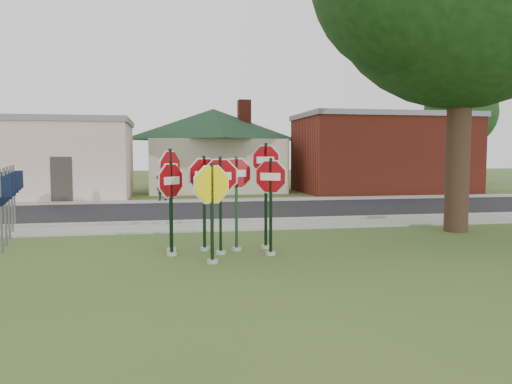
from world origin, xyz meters
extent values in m
plane|color=#324F1D|center=(0.00, 0.00, 0.00)|extent=(120.00, 120.00, 0.00)
cube|color=gray|center=(0.00, 5.50, 0.03)|extent=(60.00, 1.60, 0.06)
cube|color=black|center=(0.00, 10.00, 0.02)|extent=(60.00, 7.00, 0.04)
cube|color=gray|center=(0.00, 14.30, 0.03)|extent=(60.00, 1.60, 0.06)
cube|color=gray|center=(0.00, 6.50, 0.07)|extent=(60.00, 0.20, 0.14)
cylinder|color=gray|center=(0.09, 1.37, 0.04)|extent=(0.24, 0.24, 0.08)
cube|color=black|center=(0.09, 1.37, 1.14)|extent=(0.07, 0.06, 2.29)
cylinder|color=white|center=(0.09, 1.37, 1.84)|extent=(1.10, 0.28, 1.13)
cylinder|color=maroon|center=(0.09, 1.37, 1.84)|extent=(1.02, 0.27, 1.05)
cube|color=white|center=(0.09, 1.37, 1.84)|extent=(0.51, 0.13, 0.18)
cylinder|color=gray|center=(-0.20, 0.44, 0.04)|extent=(0.24, 0.24, 0.08)
cube|color=black|center=(-0.20, 0.44, 1.08)|extent=(0.07, 0.07, 2.16)
cylinder|color=white|center=(-0.20, 0.44, 1.70)|extent=(1.09, 0.41, 1.16)
cylinder|color=#FFDB05|center=(-0.20, 0.44, 1.70)|extent=(1.01, 0.38, 1.07)
cylinder|color=gray|center=(-1.04, 1.42, 0.04)|extent=(0.24, 0.24, 0.08)
cube|color=black|center=(-1.04, 1.42, 1.09)|extent=(0.08, 0.08, 2.19)
cylinder|color=white|center=(-1.04, 1.42, 1.74)|extent=(0.77, 0.84, 1.12)
cylinder|color=maroon|center=(-1.04, 1.42, 1.74)|extent=(0.72, 0.78, 1.04)
cube|color=white|center=(-1.04, 1.42, 1.74)|extent=(0.36, 0.39, 0.18)
cylinder|color=gray|center=(1.22, 1.05, 0.04)|extent=(0.24, 0.24, 0.08)
cube|color=black|center=(1.22, 1.05, 1.13)|extent=(0.08, 0.08, 2.26)
cylinder|color=white|center=(1.22, 1.05, 1.83)|extent=(0.89, 0.63, 1.08)
cylinder|color=maroon|center=(1.22, 1.05, 1.83)|extent=(0.83, 0.59, 1.00)
cube|color=white|center=(1.22, 1.05, 1.83)|extent=(0.41, 0.29, 0.17)
cylinder|color=gray|center=(0.52, 1.73, 0.04)|extent=(0.24, 0.24, 0.08)
cube|color=black|center=(0.52, 1.73, 1.15)|extent=(0.06, 0.06, 2.30)
cylinder|color=white|center=(0.52, 1.73, 1.88)|extent=(1.03, 0.11, 1.03)
cylinder|color=maroon|center=(0.52, 1.73, 1.88)|extent=(0.95, 0.11, 0.95)
cube|color=white|center=(0.52, 1.73, 1.88)|extent=(0.47, 0.05, 0.16)
cylinder|color=gray|center=(-0.24, 1.88, 0.04)|extent=(0.24, 0.24, 0.08)
cube|color=black|center=(-0.24, 1.88, 1.15)|extent=(0.08, 0.07, 2.30)
cylinder|color=white|center=(-0.24, 1.88, 1.85)|extent=(1.04, 0.48, 1.14)
cylinder|color=maroon|center=(-0.24, 1.88, 1.85)|extent=(0.97, 0.45, 1.05)
cube|color=white|center=(-0.24, 1.88, 1.85)|extent=(0.48, 0.22, 0.18)
cylinder|color=gray|center=(1.27, 1.87, 0.04)|extent=(0.24, 0.24, 0.08)
cube|color=black|center=(1.27, 1.87, 1.31)|extent=(0.08, 0.08, 2.61)
cylinder|color=white|center=(1.27, 1.87, 2.19)|extent=(0.82, 0.66, 1.04)
cylinder|color=maroon|center=(1.27, 1.87, 2.19)|extent=(0.76, 0.62, 0.96)
cube|color=white|center=(1.27, 1.87, 2.19)|extent=(0.38, 0.31, 0.17)
cylinder|color=gray|center=(-1.05, 1.94, 0.04)|extent=(0.24, 0.24, 0.08)
cube|color=black|center=(-1.05, 1.94, 1.24)|extent=(0.08, 0.08, 2.47)
cylinder|color=white|center=(-1.05, 1.94, 2.02)|extent=(0.68, 0.92, 1.13)
cylinder|color=maroon|center=(-1.05, 1.94, 2.02)|extent=(0.64, 0.86, 1.05)
cube|color=white|center=(-1.05, 1.94, 2.02)|extent=(0.32, 0.43, 0.18)
cube|color=#59595E|center=(-5.00, 2.50, 1.00)|extent=(0.05, 0.05, 2.00)
cube|color=black|center=(-5.00, 2.50, 1.55)|extent=(0.55, 0.13, 0.55)
cone|color=black|center=(-5.00, 2.50, 1.20)|extent=(0.65, 0.65, 0.25)
cube|color=#59595E|center=(-5.20, 3.50, 1.00)|extent=(0.05, 0.05, 2.00)
cube|color=black|center=(-5.20, 3.50, 1.55)|extent=(0.55, 0.09, 0.55)
cone|color=black|center=(-5.20, 3.50, 1.20)|extent=(0.62, 0.62, 0.25)
cube|color=#59595E|center=(-5.40, 4.50, 1.00)|extent=(0.05, 0.05, 2.00)
cube|color=black|center=(-5.40, 4.50, 1.55)|extent=(0.55, 0.05, 0.55)
cone|color=black|center=(-5.40, 4.50, 1.20)|extent=(0.58, 0.58, 0.25)
cube|color=#59595E|center=(-5.60, 5.50, 1.00)|extent=(0.05, 0.05, 2.00)
cube|color=black|center=(-5.60, 5.50, 1.55)|extent=(0.55, 0.05, 0.55)
cone|color=black|center=(-5.60, 5.50, 1.20)|extent=(0.58, 0.58, 0.25)
cube|color=#59595E|center=(-5.80, 6.50, 1.00)|extent=(0.05, 0.05, 2.00)
cube|color=black|center=(-5.80, 6.50, 1.55)|extent=(0.55, 0.09, 0.55)
cone|color=black|center=(-5.80, 6.50, 1.20)|extent=(0.62, 0.62, 0.25)
cube|color=silver|center=(-9.00, 18.00, 2.00)|extent=(12.00, 6.00, 4.00)
cube|color=slate|center=(-9.00, 18.00, 4.05)|extent=(12.20, 6.20, 0.30)
cube|color=#332D28|center=(-6.00, 15.02, 1.10)|extent=(1.00, 0.10, 2.20)
cube|color=#B4AA8F|center=(2.00, 22.00, 1.60)|extent=(8.00, 8.00, 3.20)
pyramid|color=black|center=(2.00, 22.00, 5.20)|extent=(11.60, 11.60, 2.00)
cube|color=maroon|center=(4.00, 22.00, 5.00)|extent=(0.80, 0.80, 1.60)
cube|color=maroon|center=(12.00, 18.50, 2.25)|extent=(10.00, 6.00, 4.50)
cube|color=slate|center=(12.00, 18.50, 4.60)|extent=(10.20, 6.20, 0.30)
cube|color=white|center=(10.00, 15.55, 2.60)|extent=(2.00, 0.08, 0.90)
cylinder|color=black|center=(7.50, 3.50, 3.05)|extent=(0.70, 0.70, 6.09)
cylinder|color=black|center=(22.00, 26.00, 2.00)|extent=(0.50, 0.50, 4.00)
sphere|color=black|center=(22.00, 26.00, 5.60)|extent=(5.60, 5.60, 5.60)
imported|color=black|center=(-1.27, 14.59, 0.90)|extent=(0.73, 0.62, 1.69)
camera|label=1|loc=(-1.21, -10.13, 2.36)|focal=35.00mm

